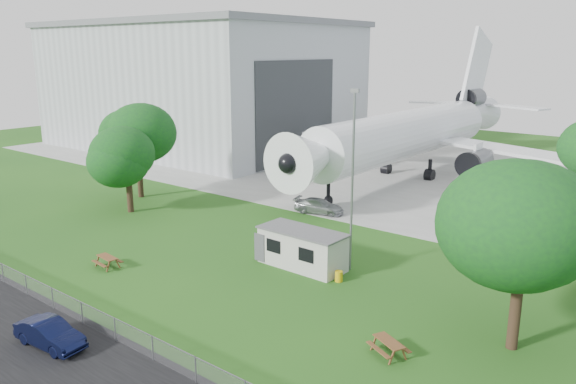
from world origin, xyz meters
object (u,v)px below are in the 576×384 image
Objects in this scene: site_cabin at (302,249)px; picnic_east at (388,355)px; hangar at (200,84)px; car_centre_sedan at (50,334)px; picnic_west at (108,267)px; airliner at (413,131)px.

picnic_east is (10.24, -6.62, -1.31)m from site_cabin.
site_cabin is at bearing -35.94° from hangar.
picnic_west is at bearing 34.88° from car_centre_sedan.
airliner reaches higher than picnic_east.
site_cabin is 13.43m from picnic_west.
hangar is 52.48m from picnic_west.
car_centre_sedan is (-13.72, -9.81, 0.68)m from picnic_east.
hangar is 66.37m from picnic_east.
hangar is 0.90× the size of airliner.
airliner is (35.97, -0.14, -4.14)m from hangar.
airliner reaches higher than site_cabin.
hangar is at bearing 170.41° from picnic_east.
airliner is 7.04× the size of site_cabin.
airliner is 42.11m from picnic_east.
picnic_west is 1.00× the size of picnic_east.
picnic_east is (20.67, 1.75, 0.00)m from picnic_west.
picnic_east is (17.61, -37.89, -5.27)m from airliner.
hangar is at bearing 144.06° from site_cabin.
hangar reaches higher than airliner.
site_cabin is at bearing -17.83° from car_centre_sedan.
site_cabin is 12.26m from picnic_east.
picnic_east is 0.44× the size of car_centre_sedan.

